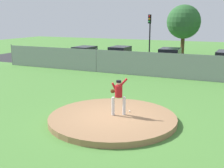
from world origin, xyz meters
TOP-DOWN VIEW (x-y plane):
  - ground_plane at (0.00, 6.00)m, footprint 80.00×80.00m
  - asphalt_strip at (0.00, 14.50)m, footprint 44.00×7.00m
  - pitchers_mound at (0.00, 0.00)m, footprint 5.45×5.45m
  - pitcher_youth at (0.18, 0.21)m, footprint 0.78×0.36m
  - baseball at (0.49, 0.78)m, footprint 0.07×0.07m
  - chainlink_fence at (0.00, 10.00)m, footprint 29.72×0.07m
  - parked_car_charcoal at (-1.00, 14.72)m, footprint 2.08×4.23m
  - parked_car_navy at (-9.52, 14.42)m, footprint 2.04×4.23m
  - parked_car_slate at (-5.76, 14.59)m, footprint 1.85×4.05m
  - traffic_light_near at (-4.10, 18.54)m, footprint 0.28×0.46m
  - tree_tall_centre at (-1.45, 22.84)m, footprint 3.79×3.79m

SIDE VIEW (x-z plane):
  - ground_plane at x=0.00m, z-range 0.00..0.00m
  - asphalt_strip at x=0.00m, z-range 0.00..0.01m
  - pitchers_mound at x=0.00m, z-range 0.00..0.24m
  - baseball at x=0.49m, z-range 0.24..0.32m
  - parked_car_navy at x=-9.52m, z-range -0.03..1.52m
  - parked_car_slate at x=-5.76m, z-range -0.05..1.63m
  - parked_car_charcoal at x=-1.00m, z-range -0.05..1.65m
  - chainlink_fence at x=0.00m, z-range -0.05..1.89m
  - pitcher_youth at x=0.18m, z-range 0.37..2.01m
  - traffic_light_near at x=-4.10m, z-range 0.87..5.53m
  - tree_tall_centre at x=-1.45m, z-range 0.98..6.77m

